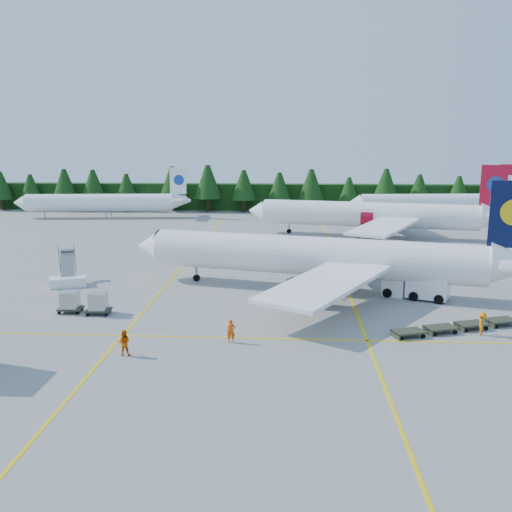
# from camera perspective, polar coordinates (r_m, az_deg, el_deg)

# --- Properties ---
(ground) EXTENTS (320.00, 320.00, 0.00)m
(ground) POSITION_cam_1_polar(r_m,az_deg,el_deg) (52.44, 3.65, -6.08)
(ground) COLOR gray
(ground) RESTS_ON ground
(taxi_stripe_a) EXTENTS (0.25, 120.00, 0.01)m
(taxi_stripe_a) POSITION_cam_1_polar(r_m,az_deg,el_deg) (73.05, -7.44, -1.11)
(taxi_stripe_a) COLOR yellow
(taxi_stripe_a) RESTS_ON ground
(taxi_stripe_b) EXTENTS (0.25, 120.00, 0.01)m
(taxi_stripe_b) POSITION_cam_1_polar(r_m,az_deg,el_deg) (72.04, 8.38, -1.32)
(taxi_stripe_b) COLOR yellow
(taxi_stripe_b) RESTS_ON ground
(taxi_stripe_cross) EXTENTS (80.00, 0.25, 0.01)m
(taxi_stripe_cross) POSITION_cam_1_polar(r_m,az_deg,el_deg) (46.75, 3.67, -8.29)
(taxi_stripe_cross) COLOR yellow
(taxi_stripe_cross) RESTS_ON ground
(treeline_hedge) EXTENTS (220.00, 4.00, 6.00)m
(treeline_hedge) POSITION_cam_1_polar(r_m,az_deg,el_deg) (132.62, 3.57, 5.91)
(treeline_hedge) COLOR black
(treeline_hedge) RESTS_ON ground
(airliner_navy) EXTENTS (41.00, 33.33, 12.13)m
(airliner_navy) POSITION_cam_1_polar(r_m,az_deg,el_deg) (61.13, 4.99, -0.04)
(airliner_navy) COLOR white
(airliner_navy) RESTS_ON ground
(airliner_red) EXTENTS (41.20, 33.56, 12.11)m
(airliner_red) POSITION_cam_1_polar(r_m,az_deg,el_deg) (96.98, 10.71, 4.07)
(airliner_red) COLOR white
(airliner_red) RESTS_ON ground
(airliner_far_left) EXTENTS (35.64, 6.59, 10.37)m
(airliner_far_left) POSITION_cam_1_polar(r_m,az_deg,el_deg) (123.48, -15.83, 5.20)
(airliner_far_left) COLOR white
(airliner_far_left) RESTS_ON ground
(airliner_far_right) EXTENTS (37.02, 6.99, 10.77)m
(airliner_far_right) POSITION_cam_1_polar(r_m,az_deg,el_deg) (122.42, 17.17, 5.13)
(airliner_far_right) COLOR white
(airliner_far_right) RESTS_ON ground
(airstairs) EXTENTS (4.43, 5.93, 3.52)m
(airstairs) POSITION_cam_1_polar(r_m,az_deg,el_deg) (66.50, -18.29, -2.18)
(airstairs) COLOR white
(airstairs) RESTS_ON ground
(service_truck) EXTENTS (6.87, 4.82, 3.13)m
(service_truck) POSITION_cam_1_polar(r_m,az_deg,el_deg) (60.30, 15.72, -2.63)
(service_truck) COLOR silver
(service_truck) RESTS_ON ground
(dolly_train) EXTENTS (11.50, 5.77, 0.15)m
(dolly_train) POSITION_cam_1_polar(r_m,az_deg,el_deg) (51.33, 19.37, -6.57)
(dolly_train) COLOR #2F3325
(dolly_train) RESTS_ON ground
(uld_pair) EXTENTS (5.08, 2.15, 1.69)m
(uld_pair) POSITION_cam_1_polar(r_m,az_deg,el_deg) (55.41, -16.81, -4.37)
(uld_pair) COLOR #2F3325
(uld_pair) RESTS_ON ground
(crew_a) EXTENTS (0.75, 0.55, 1.88)m
(crew_a) POSITION_cam_1_polar(r_m,az_deg,el_deg) (45.66, -2.51, -7.52)
(crew_a) COLOR #E64604
(crew_a) RESTS_ON ground
(crew_b) EXTENTS (1.02, 0.83, 1.98)m
(crew_b) POSITION_cam_1_polar(r_m,az_deg,el_deg) (44.13, -13.06, -8.43)
(crew_b) COLOR #D85004
(crew_b) RESTS_ON ground
(crew_c) EXTENTS (0.79, 0.94, 1.93)m
(crew_c) POSITION_cam_1_polar(r_m,az_deg,el_deg) (50.83, 21.68, -6.33)
(crew_c) COLOR orange
(crew_c) RESTS_ON ground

